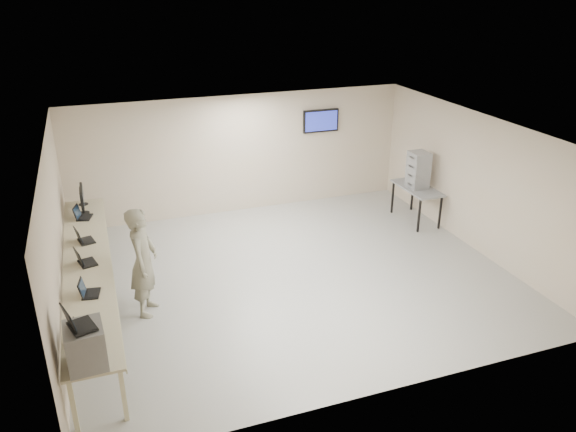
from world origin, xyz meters
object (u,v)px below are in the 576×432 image
object	(u,v)px
equipment_box	(86,346)
side_table	(417,190)
soldier	(144,262)
workbench	(89,267)

from	to	relation	value
equipment_box	side_table	size ratio (longest dim) A/B	0.39
equipment_box	side_table	xyz separation A→B (m)	(7.25, 4.24, -0.42)
equipment_box	soldier	xyz separation A→B (m)	(0.93, 2.40, -0.22)
workbench	side_table	xyz separation A→B (m)	(7.19, 1.49, -0.08)
workbench	soldier	xyz separation A→B (m)	(0.87, -0.35, 0.12)
side_table	soldier	bearing A→B (deg)	-163.74
workbench	soldier	bearing A→B (deg)	-22.27
side_table	equipment_box	bearing A→B (deg)	-149.69
workbench	equipment_box	size ratio (longest dim) A/B	11.20
equipment_box	soldier	distance (m)	2.58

